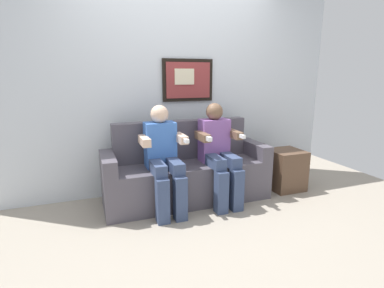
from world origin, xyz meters
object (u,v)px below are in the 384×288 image
at_px(person_on_left, 163,155).
at_px(person_on_right, 218,150).
at_px(side_table_right, 285,170).
at_px(couch, 187,174).

relative_size(person_on_left, person_on_right, 1.00).
distance_m(person_on_right, side_table_right, 1.03).
bearing_deg(person_on_right, person_on_left, 179.96).
bearing_deg(person_on_left, side_table_right, 2.19).
height_order(couch, person_on_left, person_on_left).
bearing_deg(couch, side_table_right, -4.72).
height_order(couch, person_on_right, person_on_right).
relative_size(couch, person_on_right, 1.68).
height_order(person_on_left, side_table_right, person_on_left).
bearing_deg(person_on_right, couch, 151.92).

